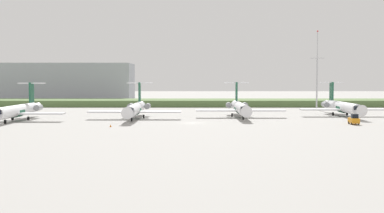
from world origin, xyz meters
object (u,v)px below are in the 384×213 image
(regional_jet_nearest, at_px, (17,110))
(antenna_mast, at_px, (317,77))
(regional_jet_third, at_px, (240,107))
(regional_jet_fourth, at_px, (342,107))
(baggage_tug, at_px, (354,120))
(regional_jet_second, at_px, (135,109))
(safety_cone_front_marker, at_px, (110,126))

(regional_jet_nearest, bearing_deg, antenna_mast, 26.77)
(regional_jet_third, distance_m, regional_jet_fourth, 27.93)
(regional_jet_nearest, xyz_separation_m, antenna_mast, (80.95, 40.84, 7.88))
(baggage_tug, bearing_deg, regional_jet_nearest, 173.14)
(antenna_mast, bearing_deg, regional_jet_fourth, -89.11)
(regional_jet_nearest, relative_size, baggage_tug, 9.69)
(regional_jet_second, relative_size, baggage_tug, 9.69)
(safety_cone_front_marker, bearing_deg, regional_jet_nearest, 148.35)
(regional_jet_second, relative_size, regional_jet_fourth, 1.00)
(regional_jet_second, height_order, regional_jet_third, same)
(regional_jet_fourth, bearing_deg, regional_jet_second, -170.64)
(regional_jet_nearest, bearing_deg, regional_jet_second, 12.83)
(baggage_tug, height_order, safety_cone_front_marker, baggage_tug)
(baggage_tug, xyz_separation_m, safety_cone_front_marker, (-52.19, -5.84, -0.73))
(baggage_tug, bearing_deg, regional_jet_fourth, 79.01)
(regional_jet_fourth, bearing_deg, safety_cone_front_marker, -152.07)
(baggage_tug, distance_m, safety_cone_front_marker, 52.52)
(regional_jet_nearest, bearing_deg, regional_jet_fourth, 10.53)
(regional_jet_second, bearing_deg, antenna_mast, 32.79)
(regional_jet_third, height_order, baggage_tug, regional_jet_third)
(regional_jet_second, xyz_separation_m, baggage_tug, (49.47, -15.40, -1.53))
(regional_jet_nearest, xyz_separation_m, regional_jet_second, (27.15, 6.18, 0.00))
(regional_jet_third, relative_size, baggage_tug, 9.69)
(regional_jet_fourth, height_order, baggage_tug, regional_jet_fourth)
(regional_jet_second, xyz_separation_m, regional_jet_fourth, (54.19, 8.93, 0.00))
(safety_cone_front_marker, bearing_deg, antenna_mast, 44.68)
(regional_jet_nearest, distance_m, regional_jet_fourth, 82.74)
(regional_jet_fourth, bearing_deg, baggage_tug, -100.99)
(antenna_mast, distance_m, baggage_tug, 51.12)
(regional_jet_third, relative_size, safety_cone_front_marker, 56.36)
(regional_jet_second, xyz_separation_m, regional_jet_third, (26.53, 5.06, 0.00))
(antenna_mast, relative_size, safety_cone_front_marker, 45.79)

